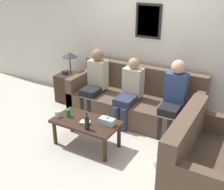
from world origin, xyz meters
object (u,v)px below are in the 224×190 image
object	(u,v)px
couch_side	(206,163)
wine_bottle	(87,123)
drinking_glass	(57,114)
person_middle	(130,90)
person_right	(174,95)
teddy_bear	(160,160)
coffee_table	(86,124)
person_left	(95,79)
couch_main	(135,102)

from	to	relation	value
couch_side	wine_bottle	xyz separation A→B (m)	(-1.65, -0.21, 0.22)
drinking_glass	person_middle	xyz separation A→B (m)	(0.68, 1.14, 0.13)
person_right	teddy_bear	size ratio (longest dim) A/B	4.27
coffee_table	person_right	world-z (taller)	person_right
person_left	teddy_bear	size ratio (longest dim) A/B	4.21
drinking_glass	teddy_bear	bearing A→B (deg)	5.17
couch_main	person_left	distance (m)	0.85
coffee_table	person_left	distance (m)	1.20
couch_main	drinking_glass	xyz separation A→B (m)	(-0.71, -1.34, 0.17)
couch_main	wine_bottle	xyz separation A→B (m)	(-0.10, -1.41, 0.22)
wine_bottle	teddy_bear	xyz separation A→B (m)	(1.04, 0.22, -0.41)
couch_side	person_right	xyz separation A→B (m)	(-0.79, 1.03, 0.36)
couch_side	person_middle	size ratio (longest dim) A/B	1.25
couch_side	coffee_table	size ratio (longest dim) A/B	1.40
person_middle	teddy_bear	distance (m)	1.47
coffee_table	person_middle	size ratio (longest dim) A/B	0.90
coffee_table	drinking_glass	bearing A→B (deg)	-165.58
couch_side	person_middle	distance (m)	1.89
couch_side	person_left	world-z (taller)	person_left
person_middle	person_right	distance (m)	0.78
person_middle	teddy_bear	size ratio (longest dim) A/B	3.98
couch_side	person_right	world-z (taller)	person_right
wine_bottle	person_right	bearing A→B (deg)	55.51
couch_side	person_middle	world-z (taller)	person_middle
couch_main	wine_bottle	world-z (taller)	couch_main
person_left	couch_main	bearing A→B (deg)	12.84
couch_side	person_left	xyz separation A→B (m)	(-2.30, 1.02, 0.35)
person_middle	person_right	xyz separation A→B (m)	(0.78, 0.03, 0.06)
person_middle	wine_bottle	bearing A→B (deg)	-93.58
couch_main	person_right	world-z (taller)	person_right
couch_side	person_left	bearing A→B (deg)	66.02
couch_side	teddy_bear	distance (m)	0.63
wine_bottle	person_middle	distance (m)	1.22
wine_bottle	person_right	size ratio (longest dim) A/B	0.21
coffee_table	person_right	distance (m)	1.49
couch_main	teddy_bear	size ratio (longest dim) A/B	8.27
couch_side	drinking_glass	bearing A→B (deg)	93.60
person_middle	teddy_bear	world-z (taller)	person_middle
wine_bottle	person_right	distance (m)	1.52
couch_main	person_right	xyz separation A→B (m)	(0.75, -0.16, 0.36)
person_right	teddy_bear	world-z (taller)	person_right
coffee_table	person_middle	bearing A→B (deg)	77.61
coffee_table	wine_bottle	world-z (taller)	wine_bottle
couch_main	drinking_glass	world-z (taller)	couch_main
person_right	couch_main	bearing A→B (deg)	167.82
wine_bottle	teddy_bear	size ratio (longest dim) A/B	0.92
couch_side	wine_bottle	distance (m)	1.67
couch_side	person_right	distance (m)	1.35
person_right	person_middle	bearing A→B (deg)	-177.83
coffee_table	teddy_bear	bearing A→B (deg)	1.53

